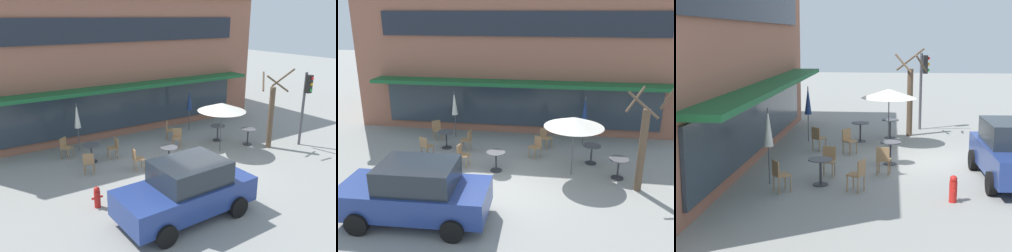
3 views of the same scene
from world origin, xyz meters
The scene contains 17 objects.
ground_plane centered at (0.00, 0.00, 0.00)m, with size 80.00×80.00×0.00m, color gray.
cafe_table_near_wall centered at (4.07, 1.56, 0.52)m, with size 0.70×0.70×0.76m.
cafe_table_streetside centered at (3.22, 2.73, 0.52)m, with size 0.70×0.70×0.76m.
cafe_table_by_tree centered at (-0.34, 1.53, 0.52)m, with size 0.70×0.70×0.76m.
cafe_table_mid_patio centered at (-2.88, 3.48, 0.52)m, with size 0.70×0.70×0.76m.
patio_umbrella_green_folded centered at (-2.90, 4.96, 1.63)m, with size 0.28×0.28×2.20m.
patio_umbrella_cream_folded centered at (3.02, 4.79, 1.63)m, with size 0.28×0.28×2.20m.
patio_umbrella_corner_open centered at (2.43, 1.61, 2.02)m, with size 2.10×2.10×2.20m.
cafe_chair_0 centered at (-1.91, 3.37, 0.53)m, with size 0.44×0.44×0.89m.
cafe_chair_1 centered at (1.35, 4.17, 0.53)m, with size 0.56×0.56×0.89m.
cafe_chair_2 centered at (-1.70, 1.74, 0.53)m, with size 0.46×0.46×0.89m.
cafe_chair_3 centered at (-3.64, 4.50, 0.53)m, with size 0.56×0.56×0.89m.
cafe_chair_4 centered at (-3.40, 2.38, 0.53)m, with size 0.53×0.53×0.89m.
cafe_chair_5 centered at (1.05, 3.02, 0.53)m, with size 0.57×0.57×0.89m.
street_tree centered at (4.61, 0.75, 1.62)m, with size 1.30×1.37×3.65m.
traffic_light_pole centered at (6.11, 0.14, 2.30)m, with size 0.26×0.44×3.40m.
fire_hydrant centered at (-4.06, -0.08, 0.35)m, with size 0.36×0.20×0.71m.
Camera 3 is at (-16.82, 1.51, 4.24)m, focal length 55.00 mm.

